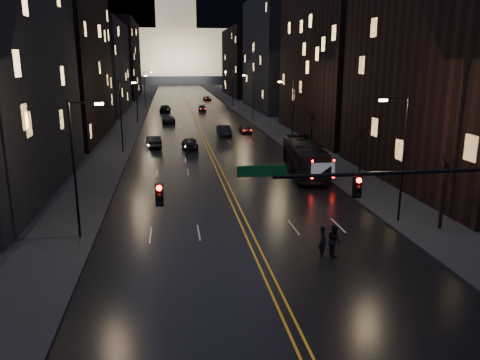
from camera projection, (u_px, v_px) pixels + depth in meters
name	position (u px, v px, depth m)	size (l,w,h in m)	color
ground	(280.00, 302.00, 22.41)	(900.00, 900.00, 0.00)	black
road	(186.00, 98.00, 147.07)	(20.00, 320.00, 0.02)	black
sidewalk_left	(140.00, 99.00, 145.05)	(8.00, 320.00, 0.16)	black
sidewalk_right	(230.00, 98.00, 149.04)	(8.00, 320.00, 0.16)	black
center_line	(186.00, 98.00, 147.06)	(0.62, 320.00, 0.01)	orange
building_left_mid	(56.00, 42.00, 67.76)	(12.00, 30.00, 28.00)	black
building_left_far	(96.00, 67.00, 105.18)	(12.00, 34.00, 20.00)	black
building_left_dist	(118.00, 59.00, 150.72)	(12.00, 40.00, 24.00)	black
building_right_near	(462.00, 53.00, 41.64)	(12.00, 26.00, 24.00)	black
building_right_tall	(344.00, 7.00, 68.69)	(12.00, 30.00, 38.00)	black
building_right_mid	(279.00, 54.00, 110.43)	(12.00, 34.00, 26.00)	black
building_right_dist	(246.00, 62.00, 156.95)	(12.00, 40.00, 22.00)	black
capitol	(177.00, 51.00, 257.92)	(90.00, 50.00, 58.50)	black
traffic_signal	(405.00, 195.00, 22.00)	(17.29, 0.45, 7.00)	black
streetlamp_right_near	(401.00, 153.00, 32.29)	(2.13, 0.25, 9.00)	black
streetlamp_left_near	(77.00, 162.00, 29.21)	(2.13, 0.25, 9.00)	black
streetlamp_right_mid	(292.00, 110.00, 61.06)	(2.13, 0.25, 9.00)	black
streetlamp_left_mid	(122.00, 113.00, 57.98)	(2.13, 0.25, 9.00)	black
streetlamp_right_far	(252.00, 95.00, 89.83)	(2.13, 0.25, 9.00)	black
streetlamp_left_far	(138.00, 96.00, 86.75)	(2.13, 0.25, 9.00)	black
streetlamp_right_dist	(232.00, 87.00, 118.59)	(2.13, 0.25, 9.00)	black
streetlamp_left_dist	(145.00, 87.00, 115.51)	(2.13, 0.25, 9.00)	black
tree_right_near	(446.00, 166.00, 30.83)	(2.40, 2.40, 6.65)	black
tree_right_mid	(362.00, 134.00, 44.25)	(2.40, 2.40, 6.65)	black
tree_right_far	(312.00, 116.00, 59.59)	(2.40, 2.40, 6.65)	black
bus	(304.00, 157.00, 47.78)	(2.86, 12.23, 3.41)	black
oncoming_car_a	(190.00, 143.00, 61.60)	(1.89, 4.70, 1.60)	black
oncoming_car_b	(154.00, 141.00, 62.88)	(1.70, 4.87, 1.60)	black
oncoming_car_c	(168.00, 119.00, 88.09)	(2.35, 5.09, 1.41)	black
oncoming_car_d	(165.00, 109.00, 107.01)	(2.30, 5.67, 1.64)	black
receding_car_a	(224.00, 131.00, 72.20)	(1.77, 5.08, 1.67)	black
receding_car_b	(245.00, 129.00, 75.24)	(1.63, 4.05, 1.38)	black
receding_car_c	(202.00, 108.00, 108.91)	(1.86, 4.58, 1.33)	black
receding_car_d	(207.00, 98.00, 139.92)	(2.05, 4.45, 1.24)	black
pedestrian_a	(323.00, 241.00, 27.50)	(0.70, 0.46, 1.92)	black
pedestrian_b	(334.00, 240.00, 27.60)	(0.93, 0.51, 1.91)	black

